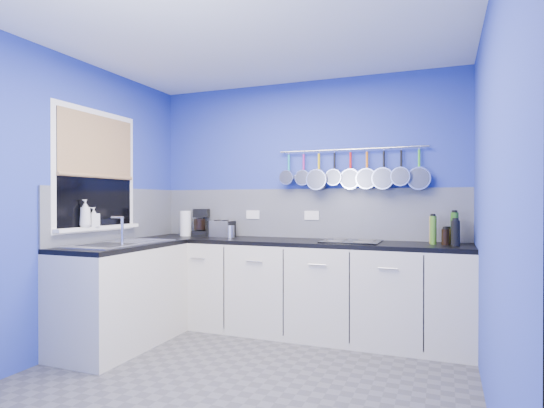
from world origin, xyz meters
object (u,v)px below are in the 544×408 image
Objects in this scene: soap_bottle_a at (85,213)px; soap_bottle_b at (94,217)px; paper_towel at (186,223)px; toaster at (221,229)px; coffee_maker at (201,222)px; canister at (230,231)px; hob at (351,241)px.

soap_bottle_b is at bearing 90.00° from soap_bottle_a.
paper_towel is 1.04× the size of toaster.
paper_towel is 0.92× the size of coffee_maker.
soap_bottle_b is 1.08m from paper_towel.
coffee_maker reaches higher than canister.
soap_bottle_b is at bearing -127.64° from coffee_maker.
toaster is (0.68, 1.10, -0.15)m from soap_bottle_b.
coffee_maker is 2.34× the size of canister.
coffee_maker is at bearing -176.94° from toaster.
soap_bottle_b is at bearing -105.49° from paper_towel.
toaster is 0.50× the size of hob.
hob is (1.80, -0.05, -0.13)m from paper_towel.
soap_bottle_a is 2.37m from hob.
coffee_maker is 0.56× the size of hob.
soap_bottle_b is 1.38× the size of canister.
toaster reaches higher than canister.
soap_bottle_b is at bearing -114.46° from toaster.
coffee_maker reaches higher than paper_towel.
paper_towel is at bearing 74.51° from soap_bottle_b.
paper_towel is at bearing -164.69° from coffee_maker.
coffee_maker is (0.14, 0.09, 0.01)m from paper_towel.
hob is at bearing 25.17° from soap_bottle_b.
toaster is 1.41m from hob.
paper_towel reaches higher than hob.
toaster is (0.68, 1.20, -0.19)m from soap_bottle_a.
canister is 1.26m from hob.
soap_bottle_b is 0.33× the size of hob.
canister is at bearing -1.34° from paper_towel.
coffee_maker is (0.42, 1.12, -0.09)m from soap_bottle_b.
soap_bottle_a reaches higher than toaster.
coffee_maker is at bearing 70.91° from soap_bottle_a.
soap_bottle_b is 1.31m from toaster.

